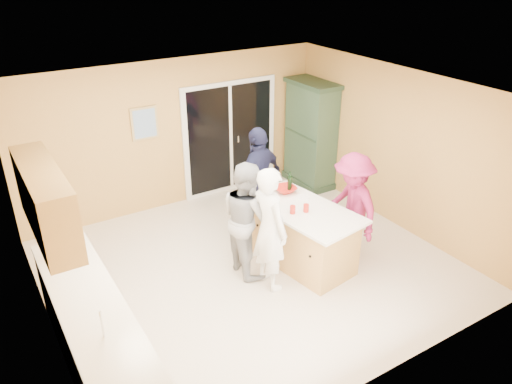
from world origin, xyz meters
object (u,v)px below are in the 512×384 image
kitchen_island (302,237)px  green_hutch (311,135)px  woman_grey (247,218)px  woman_white (270,229)px  woman_navy (259,181)px  woman_magenta (352,206)px

kitchen_island → green_hutch: green_hutch is taller
green_hutch → woman_grey: green_hutch is taller
kitchen_island → green_hutch: bearing=42.1°
green_hutch → woman_white: green_hutch is taller
woman_white → woman_navy: 1.49m
kitchen_island → green_hutch: 2.86m
woman_magenta → woman_white: bearing=-82.4°
kitchen_island → woman_grey: size_ratio=1.10×
kitchen_island → woman_white: (-0.69, -0.19, 0.46)m
kitchen_island → woman_magenta: size_ratio=1.12×
woman_grey → woman_magenta: bearing=-104.7°
woman_navy → woman_white: bearing=42.0°
woman_grey → woman_magenta: 1.58m
kitchen_island → woman_grey: (-0.77, 0.28, 0.41)m
woman_white → woman_grey: woman_white is taller
kitchen_island → woman_navy: size_ratio=1.03×
green_hutch → woman_grey: size_ratio=1.22×
woman_white → woman_magenta: bearing=-90.9°
green_hutch → woman_magenta: green_hutch is taller
kitchen_island → woman_magenta: 0.86m
woman_navy → woman_grey: bearing=28.0°
woman_white → woman_magenta: (1.43, -0.01, -0.06)m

